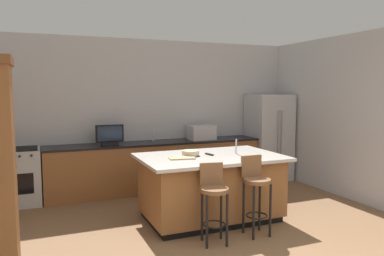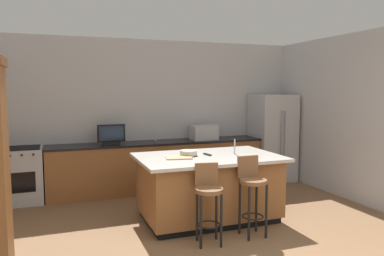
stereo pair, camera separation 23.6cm
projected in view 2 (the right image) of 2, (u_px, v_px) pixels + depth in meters
name	position (u px, v px, depth m)	size (l,w,h in m)	color
wall_back	(154.00, 114.00, 7.25)	(6.18, 0.12, 2.80)	#BCBCC1
wall_right	(359.00, 118.00, 6.18)	(0.12, 4.84, 2.80)	#BCBCC1
counter_back	(159.00, 166.00, 6.98)	(3.98, 0.62, 0.91)	brown
kitchen_island	(208.00, 187.00, 5.40)	(2.01, 1.30, 0.92)	black
refrigerator	(272.00, 138.00, 7.72)	(0.80, 0.75, 1.76)	#B7BABF
range_oven	(19.00, 176.00, 6.16)	(0.76, 0.63, 0.93)	#B7BABF
microwave	(204.00, 132.00, 7.23)	(0.48, 0.36, 0.27)	#B7BABF
tv_monitor	(111.00, 135.00, 6.57)	(0.48, 0.16, 0.35)	black
sink_faucet_back	(155.00, 135.00, 7.01)	(0.02, 0.02, 0.24)	#B2B2B7
sink_faucet_island	(235.00, 147.00, 5.49)	(0.02, 0.02, 0.22)	#B2B2B7
bar_stool_left	(208.00, 196.00, 4.54)	(0.34, 0.36, 0.97)	brown
bar_stool_right	(252.00, 188.00, 4.78)	(0.34, 0.34, 1.02)	brown
fruit_bowl	(188.00, 153.00, 5.36)	(0.24, 0.24, 0.08)	beige
cell_phone	(193.00, 156.00, 5.35)	(0.07, 0.15, 0.01)	black
tv_remote	(207.00, 154.00, 5.42)	(0.04, 0.17, 0.02)	black
cutting_board	(179.00, 158.00, 5.15)	(0.35, 0.23, 0.02)	tan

